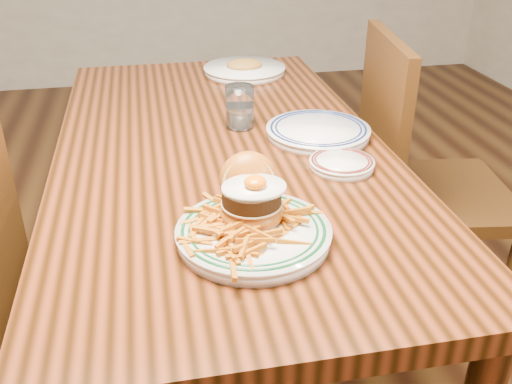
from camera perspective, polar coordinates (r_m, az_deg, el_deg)
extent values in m
plane|color=black|center=(1.94, -2.85, -15.91)|extent=(6.00, 6.00, 0.00)
cube|color=black|center=(1.52, -3.50, 4.01)|extent=(0.85, 1.60, 0.05)
cylinder|color=black|center=(2.35, -14.67, 2.16)|extent=(0.07, 0.07, 0.70)
cylinder|color=black|center=(2.40, 2.91, 3.72)|extent=(0.07, 0.07, 0.70)
cylinder|color=#3C210C|center=(1.71, -20.77, -15.51)|extent=(0.04, 0.04, 0.44)
cube|color=#3C210C|center=(1.93, 17.66, -0.36)|extent=(0.52, 0.52, 0.04)
cube|color=#3C210C|center=(1.76, 12.53, 7.12)|extent=(0.10, 0.46, 0.49)
cylinder|color=#3C210C|center=(2.27, 19.89, -3.28)|extent=(0.04, 0.04, 0.45)
cylinder|color=#3C210C|center=(2.16, 10.18, -3.68)|extent=(0.04, 0.04, 0.45)
cylinder|color=#3C210C|center=(1.98, 23.80, -9.19)|extent=(0.04, 0.04, 0.45)
cylinder|color=#3C210C|center=(1.85, 12.65, -10.12)|extent=(0.04, 0.04, 0.45)
cylinder|color=white|center=(1.09, -0.25, -4.44)|extent=(0.29, 0.29, 0.02)
cylinder|color=white|center=(1.08, -0.25, -3.80)|extent=(0.30, 0.30, 0.01)
torus|color=#0B411B|center=(1.08, -0.25, -3.70)|extent=(0.28, 0.28, 0.01)
torus|color=#0B411B|center=(1.08, -0.25, -3.70)|extent=(0.25, 0.25, 0.01)
ellipsoid|color=#AC5116|center=(1.10, -0.43, -2.06)|extent=(0.12, 0.12, 0.06)
cylinder|color=#D9B987|center=(1.09, -0.44, -1.12)|extent=(0.12, 0.12, 0.00)
cylinder|color=black|center=(1.09, -0.44, -0.36)|extent=(0.11, 0.11, 0.03)
ellipsoid|color=white|center=(1.08, -0.21, 0.46)|extent=(0.12, 0.10, 0.01)
ellipsoid|color=#EF6504|center=(1.07, -0.06, 0.96)|extent=(0.04, 0.04, 0.02)
ellipsoid|color=#AC5116|center=(1.15, -0.77, 1.20)|extent=(0.13, 0.11, 0.13)
cylinder|color=#D9B987|center=(1.13, -0.68, 0.67)|extent=(0.11, 0.05, 0.10)
cylinder|color=white|center=(1.38, 8.55, 2.65)|extent=(0.15, 0.15, 0.02)
cylinder|color=white|center=(1.38, 8.59, 3.05)|extent=(0.16, 0.16, 0.01)
torus|color=#501712|center=(1.38, 8.59, 3.12)|extent=(0.15, 0.15, 0.01)
torus|color=#501712|center=(1.38, 8.59, 3.12)|extent=(0.13, 0.13, 0.01)
cube|color=silver|center=(1.39, 9.17, 3.30)|extent=(0.08, 0.07, 0.00)
cylinder|color=white|center=(1.55, 6.22, 5.85)|extent=(0.27, 0.27, 0.02)
cylinder|color=white|center=(1.55, 6.24, 6.32)|extent=(0.28, 0.28, 0.01)
torus|color=#0F1C4B|center=(1.55, 6.25, 6.39)|extent=(0.26, 0.26, 0.01)
torus|color=#0F1C4B|center=(1.55, 6.25, 6.39)|extent=(0.23, 0.23, 0.01)
cylinder|color=white|center=(1.60, -1.64, 8.51)|extent=(0.08, 0.08, 0.12)
cylinder|color=silver|center=(1.61, -1.63, 7.58)|extent=(0.07, 0.07, 0.06)
cylinder|color=white|center=(2.09, -1.16, 11.99)|extent=(0.29, 0.29, 0.02)
cylinder|color=white|center=(2.09, -1.16, 12.35)|extent=(0.29, 0.29, 0.01)
ellipsoid|color=olive|center=(2.09, -1.16, 12.60)|extent=(0.13, 0.11, 0.04)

